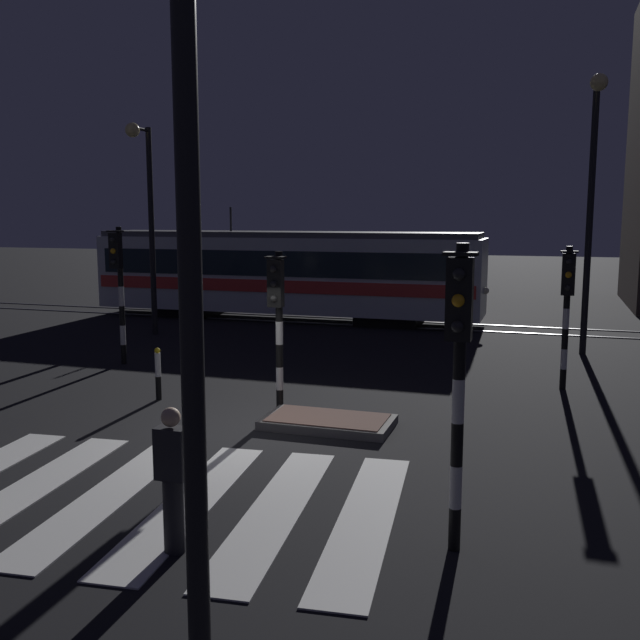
% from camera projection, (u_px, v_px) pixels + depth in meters
% --- Properties ---
extents(ground_plane, '(120.00, 120.00, 0.00)m').
position_uv_depth(ground_plane, '(241.00, 435.00, 12.51)').
color(ground_plane, black).
extents(rail_near, '(80.00, 0.12, 0.03)m').
position_uv_depth(rail_near, '(393.00, 327.00, 24.57)').
color(rail_near, '#59595E').
rests_on(rail_near, ground).
extents(rail_far, '(80.00, 0.12, 0.03)m').
position_uv_depth(rail_far, '(401.00, 321.00, 25.92)').
color(rail_far, '#59595E').
rests_on(rail_far, ground).
extents(crosswalk_zebra, '(7.08, 5.09, 0.02)m').
position_uv_depth(crosswalk_zebra, '(149.00, 499.00, 9.66)').
color(crosswalk_zebra, silver).
rests_on(crosswalk_zebra, ground).
extents(traffic_island, '(2.36, 1.27, 0.18)m').
position_uv_depth(traffic_island, '(328.00, 422.00, 12.99)').
color(traffic_island, slate).
rests_on(traffic_island, ground).
extents(traffic_light_corner_near_right, '(0.36, 0.42, 3.53)m').
position_uv_depth(traffic_light_corner_near_right, '(459.00, 353.00, 7.80)').
color(traffic_light_corner_near_right, black).
rests_on(traffic_light_corner_near_right, ground).
extents(traffic_light_corner_far_left, '(0.36, 0.42, 3.55)m').
position_uv_depth(traffic_light_corner_far_left, '(118.00, 274.00, 18.09)').
color(traffic_light_corner_far_left, black).
rests_on(traffic_light_corner_far_left, ground).
extents(traffic_light_median_centre, '(0.36, 0.42, 3.16)m').
position_uv_depth(traffic_light_median_centre, '(277.00, 308.00, 13.58)').
color(traffic_light_median_centre, black).
rests_on(traffic_light_median_centre, ground).
extents(traffic_light_corner_far_right, '(0.36, 0.42, 3.17)m').
position_uv_depth(traffic_light_corner_far_right, '(567.00, 296.00, 15.44)').
color(traffic_light_corner_far_right, black).
rests_on(traffic_light_corner_far_right, ground).
extents(street_lamp_near_kerb, '(0.44, 1.21, 7.82)m').
position_uv_depth(street_lamp_near_kerb, '(168.00, 54.00, 4.76)').
color(street_lamp_near_kerb, black).
rests_on(street_lamp_near_kerb, ground).
extents(street_lamp_trackside_right, '(0.44, 1.21, 7.39)m').
position_uv_depth(street_lamp_trackside_right, '(592.00, 184.00, 18.91)').
color(street_lamp_trackside_right, black).
rests_on(street_lamp_trackside_right, ground).
extents(street_lamp_trackside_left, '(0.44, 1.21, 6.60)m').
position_uv_depth(street_lamp_trackside_left, '(146.00, 203.00, 22.28)').
color(street_lamp_trackside_left, black).
rests_on(street_lamp_trackside_left, ground).
extents(tram, '(14.63, 2.58, 4.15)m').
position_uv_depth(tram, '(285.00, 272.00, 26.27)').
color(tram, silver).
rests_on(tram, ground).
extents(pedestrian_waiting_at_kerb, '(0.36, 0.24, 1.71)m').
position_uv_depth(pedestrian_waiting_at_kerb, '(173.00, 479.00, 8.02)').
color(pedestrian_waiting_at_kerb, black).
rests_on(pedestrian_waiting_at_kerb, ground).
extents(bollard_island_edge, '(0.12, 0.12, 1.11)m').
position_uv_depth(bollard_island_edge, '(158.00, 374.00, 14.81)').
color(bollard_island_edge, black).
rests_on(bollard_island_edge, ground).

